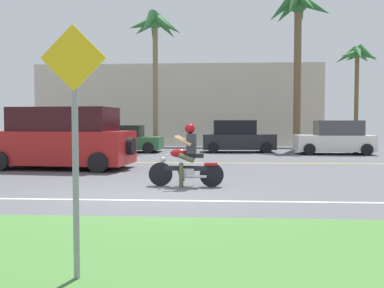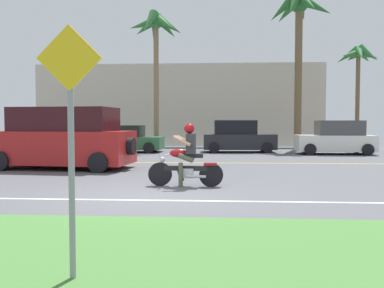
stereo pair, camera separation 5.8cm
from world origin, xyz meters
TOP-DOWN VIEW (x-y plane):
  - ground at (0.00, 3.00)m, footprint 56.00×30.00m
  - grass_median at (0.00, -4.10)m, footprint 56.00×3.80m
  - lane_line_near at (0.00, -0.47)m, footprint 50.40×0.12m
  - lane_line_far at (0.00, 7.56)m, footprint 50.40×0.12m
  - motorcyclist at (0.66, 1.45)m, footprint 1.84×0.60m
  - suv_nearby at (-3.81, 5.25)m, footprint 4.94×2.58m
  - parked_car_0 at (-8.10, 12.63)m, footprint 3.76×1.86m
  - parked_car_1 at (-3.56, 13.45)m, footprint 3.92×2.08m
  - parked_car_2 at (2.45, 13.81)m, footprint 3.85×1.99m
  - parked_car_3 at (7.23, 12.65)m, footprint 3.75×2.04m
  - palm_tree_0 at (-2.06, 14.91)m, footprint 3.15×3.01m
  - palm_tree_1 at (9.19, 15.58)m, footprint 2.52×2.55m
  - palm_tree_2 at (5.95, 16.13)m, footprint 3.81×3.85m
  - street_sign at (0.07, -4.91)m, footprint 0.62×0.06m
  - building_far at (-1.27, 21.00)m, footprint 19.08×4.00m

SIDE VIEW (x-z plane):
  - ground at x=0.00m, z-range -0.04..0.00m
  - lane_line_near at x=0.00m, z-range 0.00..0.01m
  - lane_line_far at x=0.00m, z-range 0.00..0.01m
  - grass_median at x=0.00m, z-range 0.00..0.06m
  - motorcyclist at x=0.66m, z-range -0.12..1.42m
  - parked_car_1 at x=-3.56m, z-range -0.04..1.38m
  - parked_car_0 at x=-8.10m, z-range -0.05..1.50m
  - parked_car_3 at x=7.23m, z-range -0.06..1.60m
  - parked_car_2 at x=2.45m, z-range -0.06..1.62m
  - suv_nearby at x=-3.81m, z-range -0.03..2.04m
  - street_sign at x=0.07m, z-range 0.27..2.75m
  - building_far at x=-1.27m, z-range 0.00..5.42m
  - palm_tree_1 at x=9.19m, z-range 2.07..7.96m
  - palm_tree_0 at x=-2.06m, z-range 2.69..10.42m
  - palm_tree_2 at x=5.95m, z-range 2.97..12.06m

